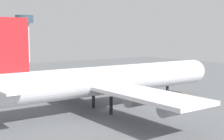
{
  "coord_description": "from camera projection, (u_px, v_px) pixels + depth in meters",
  "views": [
    {
      "loc": [
        -40.56,
        -55.38,
        16.34
      ],
      "look_at": [
        0.0,
        0.0,
        8.65
      ],
      "focal_mm": 51.62,
      "sensor_mm": 36.0,
      "label": 1
    }
  ],
  "objects": [
    {
      "name": "ground_plane",
      "position": [
        112.0,
        109.0,
        70.04
      ],
      "size": [
        234.75,
        234.75,
        0.0
      ],
      "primitive_type": "plane",
      "color": "slate"
    },
    {
      "name": "cargo_airplane",
      "position": [
        111.0,
        80.0,
        69.18
      ],
      "size": [
        58.69,
        51.72,
        19.21
      ],
      "color": "silver",
      "rests_on": "ground_plane"
    },
    {
      "name": "safety_cone_nose",
      "position": [
        186.0,
        93.0,
        87.09
      ],
      "size": [
        0.5,
        0.5,
        0.72
      ],
      "primitive_type": "cone",
      "color": "orange",
      "rests_on": "ground_plane"
    },
    {
      "name": "control_tower",
      "position": [
        25.0,
        33.0,
        185.85
      ],
      "size": [
        10.19,
        10.19,
        27.06
      ],
      "color": "silver",
      "rests_on": "ground_plane"
    }
  ]
}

